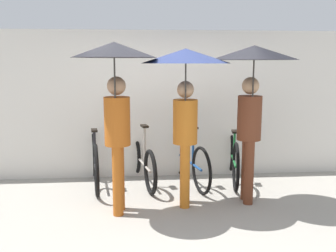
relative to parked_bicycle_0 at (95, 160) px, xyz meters
name	(u,v)px	position (x,y,z in m)	size (l,w,h in m)	color
ground_plane	(176,228)	(1.10, -1.66, -0.39)	(30.00, 30.00, 0.00)	#9E998E
back_wall	(163,105)	(1.10, 0.46, 0.81)	(10.19, 0.12, 2.40)	silver
parked_bicycle_0	(95,160)	(0.00, 0.00, 0.00)	(0.45, 1.74, 1.07)	black
parked_bicycle_1	(142,161)	(0.73, 0.06, -0.04)	(0.53, 1.72, 1.06)	black
parked_bicycle_2	(189,160)	(1.46, -0.01, -0.02)	(0.54, 1.74, 1.03)	black
parked_bicycle_3	(233,157)	(2.20, 0.07, -0.01)	(0.49, 1.78, 1.06)	black
pedestrian_leading	(115,82)	(0.41, -1.21, 1.27)	(1.00, 1.00, 2.13)	#B25619
pedestrian_center	(186,81)	(1.27, -1.03, 1.27)	(1.11, 1.11, 2.06)	#C66B1E
pedestrian_trailing	(252,78)	(2.14, -0.98, 1.30)	(1.09, 1.09, 2.10)	brown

